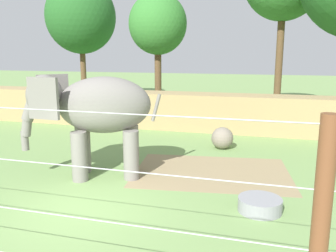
{
  "coord_description": "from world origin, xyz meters",
  "views": [
    {
      "loc": [
        4.5,
        -7.5,
        3.94
      ],
      "look_at": [
        1.1,
        4.34,
        1.4
      ],
      "focal_mm": 38.19,
      "sensor_mm": 36.0,
      "label": 1
    }
  ],
  "objects": [
    {
      "name": "ground_plane",
      "position": [
        0.0,
        0.0,
        0.0
      ],
      "size": [
        120.0,
        120.0,
        0.0
      ],
      "primitive_type": "plane",
      "color": "#759956"
    },
    {
      "name": "dirt_patch",
      "position": [
        2.75,
        3.89,
        0.0
      ],
      "size": [
        5.56,
        4.33,
        0.01
      ],
      "primitive_type": "cube",
      "rotation": [
        0.0,
        0.0,
        0.14
      ],
      "color": "#937F5B",
      "rests_on": "ground"
    },
    {
      "name": "embankment_wall",
      "position": [
        0.0,
        10.52,
        0.93
      ],
      "size": [
        36.0,
        1.8,
        1.87
      ],
      "primitive_type": "cube",
      "color": "tan",
      "rests_on": "ground"
    },
    {
      "name": "elephant",
      "position": [
        -0.81,
        2.53,
        2.17
      ],
      "size": [
        4.19,
        2.7,
        3.28
      ],
      "color": "gray",
      "rests_on": "ground"
    },
    {
      "name": "enrichment_ball",
      "position": [
        2.69,
        6.99,
        0.46
      ],
      "size": [
        0.91,
        0.91,
        0.91
      ],
      "primitive_type": "sphere",
      "color": "gray",
      "rests_on": "ground"
    },
    {
      "name": "water_tub",
      "position": [
        4.41,
        1.23,
        0.18
      ],
      "size": [
        1.1,
        1.1,
        0.35
      ],
      "color": "gray",
      "rests_on": "ground"
    },
    {
      "name": "tree_far_left",
      "position": [
        -10.03,
        18.46,
        6.65
      ],
      "size": [
        5.42,
        5.42,
        9.52
      ],
      "color": "brown",
      "rests_on": "ground"
    },
    {
      "name": "tree_left_of_centre",
      "position": [
        -2.59,
        14.83,
        5.67
      ],
      "size": [
        3.69,
        3.69,
        7.66
      ],
      "color": "brown",
      "rests_on": "ground"
    }
  ]
}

